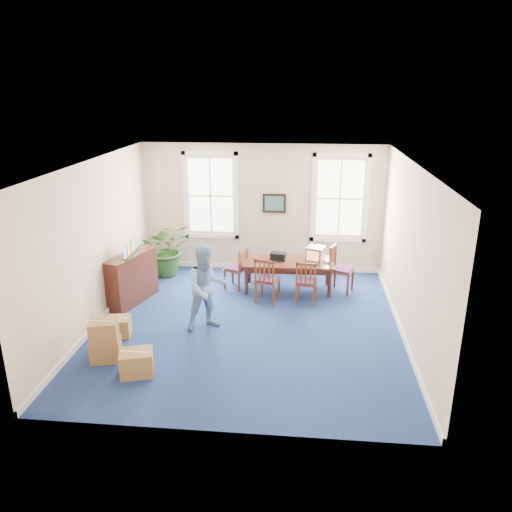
# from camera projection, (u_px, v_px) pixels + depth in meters

# --- Properties ---
(floor) EXTENTS (6.50, 6.50, 0.00)m
(floor) POSITION_uv_depth(u_px,v_px,m) (248.00, 325.00, 9.93)
(floor) COLOR navy
(floor) RESTS_ON ground
(ceiling) EXTENTS (6.50, 6.50, 0.00)m
(ceiling) POSITION_uv_depth(u_px,v_px,m) (247.00, 163.00, 8.89)
(ceiling) COLOR white
(ceiling) RESTS_ON ground
(wall_back) EXTENTS (6.50, 0.00, 6.50)m
(wall_back) POSITION_uv_depth(u_px,v_px,m) (262.00, 208.00, 12.46)
(wall_back) COLOR #CCB294
(wall_back) RESTS_ON ground
(wall_front) EXTENTS (6.50, 0.00, 6.50)m
(wall_front) POSITION_uv_depth(u_px,v_px,m) (219.00, 327.00, 6.35)
(wall_front) COLOR #CCB294
(wall_front) RESTS_ON ground
(wall_left) EXTENTS (0.00, 6.50, 6.50)m
(wall_left) POSITION_uv_depth(u_px,v_px,m) (94.00, 244.00, 9.68)
(wall_left) COLOR #CCB294
(wall_left) RESTS_ON ground
(wall_right) EXTENTS (0.00, 6.50, 6.50)m
(wall_right) POSITION_uv_depth(u_px,v_px,m) (410.00, 254.00, 9.13)
(wall_right) COLOR #CCB294
(wall_right) RESTS_ON ground
(baseboard_back) EXTENTS (6.00, 0.04, 0.12)m
(baseboard_back) POSITION_uv_depth(u_px,v_px,m) (262.00, 267.00, 12.94)
(baseboard_back) COLOR white
(baseboard_back) RESTS_ON ground
(baseboard_left) EXTENTS (0.04, 6.50, 0.12)m
(baseboard_left) POSITION_uv_depth(u_px,v_px,m) (104.00, 316.00, 10.18)
(baseboard_left) COLOR white
(baseboard_left) RESTS_ON ground
(baseboard_right) EXTENTS (0.04, 6.50, 0.12)m
(baseboard_right) POSITION_uv_depth(u_px,v_px,m) (401.00, 329.00, 9.63)
(baseboard_right) COLOR white
(baseboard_right) RESTS_ON ground
(window_left) EXTENTS (1.40, 0.12, 2.20)m
(window_left) POSITION_uv_depth(u_px,v_px,m) (211.00, 196.00, 12.47)
(window_left) COLOR white
(window_left) RESTS_ON ground
(window_right) EXTENTS (1.40, 0.12, 2.20)m
(window_right) POSITION_uv_depth(u_px,v_px,m) (340.00, 198.00, 12.17)
(window_right) COLOR white
(window_right) RESTS_ON ground
(wall_picture) EXTENTS (0.58, 0.06, 0.48)m
(wall_picture) POSITION_uv_depth(u_px,v_px,m) (274.00, 203.00, 12.34)
(wall_picture) COLOR black
(wall_picture) RESTS_ON ground
(conference_table) EXTENTS (2.09, 0.99, 0.71)m
(conference_table) POSITION_uv_depth(u_px,v_px,m) (288.00, 275.00, 11.54)
(conference_table) COLOR #461D13
(conference_table) RESTS_ON ground
(crt_tv) EXTENTS (0.49, 0.52, 0.34)m
(crt_tv) POSITION_uv_depth(u_px,v_px,m) (315.00, 254.00, 11.36)
(crt_tv) COLOR #B7B7BC
(crt_tv) RESTS_ON conference_table
(game_console) EXTENTS (0.15, 0.18, 0.04)m
(game_console) POSITION_uv_depth(u_px,v_px,m) (328.00, 261.00, 11.33)
(game_console) COLOR white
(game_console) RESTS_ON conference_table
(equipment_bag) EXTENTS (0.38, 0.28, 0.17)m
(equipment_bag) POSITION_uv_depth(u_px,v_px,m) (278.00, 256.00, 11.46)
(equipment_bag) COLOR black
(equipment_bag) RESTS_ON conference_table
(chair_near_left) EXTENTS (0.57, 0.57, 1.03)m
(chair_near_left) POSITION_uv_depth(u_px,v_px,m) (268.00, 279.00, 10.86)
(chair_near_left) COLOR brown
(chair_near_left) RESTS_ON ground
(chair_near_right) EXTENTS (0.50, 0.50, 0.99)m
(chair_near_right) POSITION_uv_depth(u_px,v_px,m) (307.00, 281.00, 10.79)
(chair_near_right) COLOR brown
(chair_near_right) RESTS_ON ground
(chair_end_left) EXTENTS (0.57, 0.57, 0.97)m
(chair_end_left) POSITION_uv_depth(u_px,v_px,m) (236.00, 268.00, 11.61)
(chair_end_left) COLOR brown
(chair_end_left) RESTS_ON ground
(chair_end_right) EXTENTS (0.62, 0.62, 1.09)m
(chair_end_right) POSITION_uv_depth(u_px,v_px,m) (342.00, 269.00, 11.36)
(chair_end_right) COLOR brown
(chair_end_right) RESTS_ON ground
(man) EXTENTS (1.03, 0.95, 1.70)m
(man) POSITION_uv_depth(u_px,v_px,m) (207.00, 287.00, 9.55)
(man) COLOR #7895C6
(man) RESTS_ON ground
(credenza) EXTENTS (0.79, 1.45, 1.10)m
(credenza) POSITION_uv_depth(u_px,v_px,m) (132.00, 278.00, 10.82)
(credenza) COLOR #461D13
(credenza) RESTS_ON ground
(brochure_rack) EXTENTS (0.36, 0.70, 0.31)m
(brochure_rack) POSITION_uv_depth(u_px,v_px,m) (130.00, 248.00, 10.59)
(brochure_rack) COLOR #99999E
(brochure_rack) RESTS_ON credenza
(potted_plant) EXTENTS (1.51, 1.43, 1.34)m
(potted_plant) POSITION_uv_depth(u_px,v_px,m) (167.00, 249.00, 12.38)
(potted_plant) COLOR #254B1A
(potted_plant) RESTS_ON ground
(cardboard_boxes) EXTENTS (1.62, 1.62, 0.77)m
(cardboard_boxes) POSITION_uv_depth(u_px,v_px,m) (118.00, 337.00, 8.63)
(cardboard_boxes) COLOR #9B6C3C
(cardboard_boxes) RESTS_ON ground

